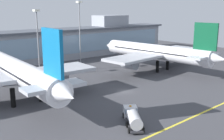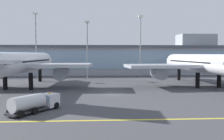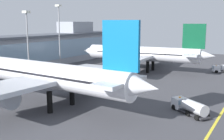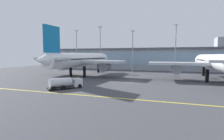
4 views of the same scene
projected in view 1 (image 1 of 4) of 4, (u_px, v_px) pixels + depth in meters
The scene contains 8 objects.
ground_plane at pixel (124, 91), 73.23m from camera, with size 195.72×195.72×0.00m, color #424247.
taxiway_centreline_stripe at pixel (197, 115), 56.99m from camera, with size 156.58×0.50×0.01m, color yellow.
terminal_building at pixel (39, 45), 111.99m from camera, with size 142.80×14.00×18.14m.
airliner_near_left at pixel (21, 74), 64.50m from camera, with size 37.12×49.92×18.39m.
airliner_near_right at pixel (156, 52), 97.22m from camera, with size 44.48×50.68×17.47m.
fuel_tanker_truck at pixel (133, 117), 52.40m from camera, with size 7.22×8.78×2.90m.
apron_light_mast_centre at pixel (80, 23), 108.17m from camera, with size 1.80×1.80×24.39m.
apron_light_mast_far_east at pixel (37, 31), 91.11m from camera, with size 1.80×1.80×21.36m.
Camera 1 is at (-48.29, -50.90, 22.02)m, focal length 43.80 mm.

